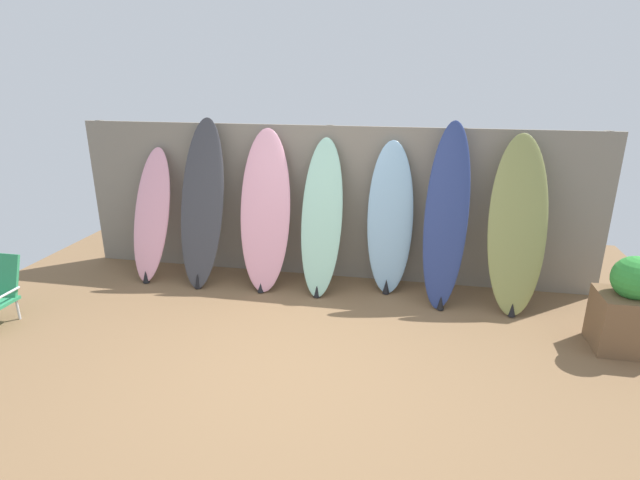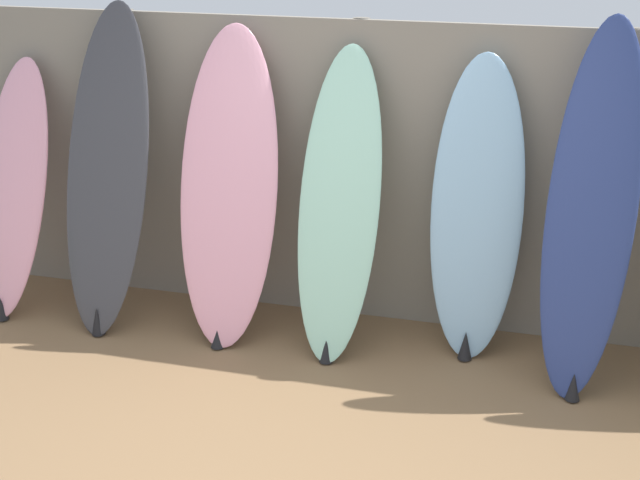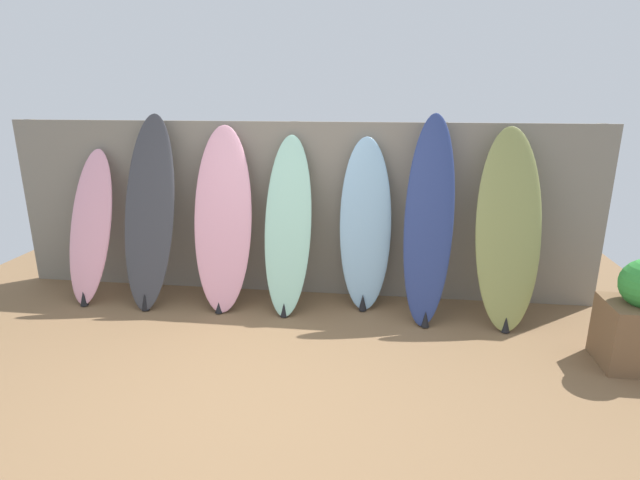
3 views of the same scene
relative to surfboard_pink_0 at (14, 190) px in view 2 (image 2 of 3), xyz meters
The scene contains 7 objects.
fence_back 2.11m from the surfboard_pink_0, 10.85° to the left, with size 6.08×0.11×1.80m.
surfboard_pink_0 is the anchor object (origin of this frame).
surfboard_charcoal_1 0.69m from the surfboard_pink_0, ahead, with size 0.52×0.67×1.88m.
surfboard_pink_2 1.41m from the surfboard_pink_0, ahead, with size 0.63×0.71×1.78m.
surfboard_seafoam_3 2.06m from the surfboard_pink_0, ahead, with size 0.46×0.67×1.69m.
surfboard_skyblue_4 2.80m from the surfboard_pink_0, ahead, with size 0.53×0.43×1.68m.
surfboard_navy_5 3.39m from the surfboard_pink_0, ahead, with size 0.52×0.71×1.91m.
Camera 2 is at (1.09, -2.90, 2.48)m, focal length 50.00 mm.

